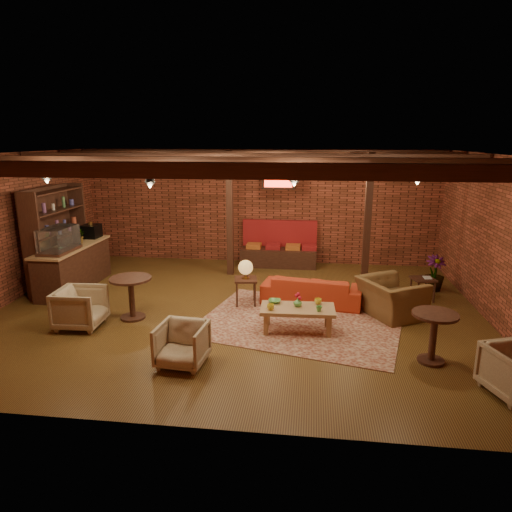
# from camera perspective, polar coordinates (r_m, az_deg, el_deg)

# --- Properties ---
(floor) EXTENTS (10.00, 10.00, 0.00)m
(floor) POSITION_cam_1_polar(r_m,az_deg,el_deg) (9.61, -2.39, -6.82)
(floor) COLOR #39210E
(floor) RESTS_ON ground
(ceiling) EXTENTS (10.00, 8.00, 0.02)m
(ceiling) POSITION_cam_1_polar(r_m,az_deg,el_deg) (8.96, -2.61, 12.61)
(ceiling) COLOR black
(ceiling) RESTS_ON wall_back
(wall_back) EXTENTS (10.00, 0.02, 3.20)m
(wall_back) POSITION_cam_1_polar(r_m,az_deg,el_deg) (13.05, 0.42, 6.17)
(wall_back) COLOR #5F2A1B
(wall_back) RESTS_ON ground
(wall_front) EXTENTS (10.00, 0.02, 3.20)m
(wall_front) POSITION_cam_1_polar(r_m,az_deg,el_deg) (5.40, -9.55, -6.28)
(wall_front) COLOR #5F2A1B
(wall_front) RESTS_ON ground
(wall_left) EXTENTS (0.02, 8.00, 3.20)m
(wall_left) POSITION_cam_1_polar(r_m,az_deg,el_deg) (11.12, -28.84, 2.89)
(wall_left) COLOR #5F2A1B
(wall_left) RESTS_ON ground
(wall_right) EXTENTS (0.02, 8.00, 3.20)m
(wall_right) POSITION_cam_1_polar(r_m,az_deg,el_deg) (9.68, 28.13, 1.49)
(wall_right) COLOR #5F2A1B
(wall_right) RESTS_ON ground
(ceiling_beams) EXTENTS (9.80, 6.40, 0.22)m
(ceiling_beams) POSITION_cam_1_polar(r_m,az_deg,el_deg) (8.96, -2.60, 11.84)
(ceiling_beams) COLOR black
(ceiling_beams) RESTS_ON ceiling
(ceiling_pipe) EXTENTS (9.60, 0.12, 0.12)m
(ceiling_pipe) POSITION_cam_1_polar(r_m,az_deg,el_deg) (10.55, -1.11, 11.01)
(ceiling_pipe) COLOR black
(ceiling_pipe) RESTS_ON ceiling
(post_left) EXTENTS (0.16, 0.16, 3.20)m
(post_left) POSITION_cam_1_polar(r_m,az_deg,el_deg) (11.77, -3.29, 5.23)
(post_left) COLOR black
(post_left) RESTS_ON ground
(post_right) EXTENTS (0.16, 0.16, 3.20)m
(post_right) POSITION_cam_1_polar(r_m,az_deg,el_deg) (11.07, 13.77, 4.24)
(post_right) COLOR black
(post_right) RESTS_ON ground
(service_counter) EXTENTS (0.80, 2.50, 1.60)m
(service_counter) POSITION_cam_1_polar(r_m,az_deg,el_deg) (11.63, -21.93, 0.04)
(service_counter) COLOR black
(service_counter) RESTS_ON ground
(plant_counter) EXTENTS (0.35, 0.39, 0.30)m
(plant_counter) POSITION_cam_1_polar(r_m,az_deg,el_deg) (11.66, -21.23, 2.27)
(plant_counter) COLOR #337F33
(plant_counter) RESTS_ON service_counter
(shelving_hutch) EXTENTS (0.52, 2.00, 2.40)m
(shelving_hutch) POSITION_cam_1_polar(r_m,az_deg,el_deg) (11.82, -23.58, 2.10)
(shelving_hutch) COLOR black
(shelving_hutch) RESTS_ON ground
(banquette) EXTENTS (2.10, 0.70, 1.00)m
(banquette) POSITION_cam_1_polar(r_m,az_deg,el_deg) (12.77, 2.85, 0.93)
(banquette) COLOR maroon
(banquette) RESTS_ON ground
(service_sign) EXTENTS (0.86, 0.06, 0.30)m
(service_sign) POSITION_cam_1_polar(r_m,az_deg,el_deg) (12.02, 2.80, 9.03)
(service_sign) COLOR #FF3219
(service_sign) RESTS_ON ceiling
(ceiling_spotlights) EXTENTS (6.40, 4.40, 0.28)m
(ceiling_spotlights) POSITION_cam_1_polar(r_m,az_deg,el_deg) (8.98, -2.58, 10.44)
(ceiling_spotlights) COLOR black
(ceiling_spotlights) RESTS_ON ceiling
(rug) EXTENTS (4.32, 3.67, 0.01)m
(rug) POSITION_cam_1_polar(r_m,az_deg,el_deg) (9.06, 5.52, -8.22)
(rug) COLOR maroon
(rug) RESTS_ON floor
(sofa) EXTENTS (2.23, 1.15, 0.62)m
(sofa) POSITION_cam_1_polar(r_m,az_deg,el_deg) (9.98, 7.00, -4.22)
(sofa) COLOR #AB2E17
(sofa) RESTS_ON floor
(coffee_table) EXTENTS (1.39, 0.73, 0.72)m
(coffee_table) POSITION_cam_1_polar(r_m,az_deg,el_deg) (8.53, 5.12, -6.73)
(coffee_table) COLOR #A9884F
(coffee_table) RESTS_ON floor
(side_table_lamp) EXTENTS (0.55, 0.55, 0.99)m
(side_table_lamp) POSITION_cam_1_polar(r_m,az_deg,el_deg) (9.72, -1.31, -1.87)
(side_table_lamp) COLOR black
(side_table_lamp) RESTS_ON floor
(round_table_left) EXTENTS (0.82, 0.82, 0.85)m
(round_table_left) POSITION_cam_1_polar(r_m,az_deg,el_deg) (9.35, -15.34, -4.23)
(round_table_left) COLOR black
(round_table_left) RESTS_ON floor
(armchair_a) EXTENTS (0.80, 0.85, 0.84)m
(armchair_a) POSITION_cam_1_polar(r_m,az_deg,el_deg) (9.29, -21.11, -5.83)
(armchair_a) COLOR beige
(armchair_a) RESTS_ON floor
(armchair_b) EXTENTS (0.79, 0.75, 0.75)m
(armchair_b) POSITION_cam_1_polar(r_m,az_deg,el_deg) (7.40, -9.25, -10.62)
(armchair_b) COLOR beige
(armchair_b) RESTS_ON floor
(armchair_right) EXTENTS (1.25, 1.40, 1.03)m
(armchair_right) POSITION_cam_1_polar(r_m,az_deg,el_deg) (9.54, 16.57, -4.32)
(armchair_right) COLOR brown
(armchair_right) RESTS_ON floor
(side_table_book) EXTENTS (0.55, 0.55, 0.54)m
(side_table_book) POSITION_cam_1_polar(r_m,az_deg,el_deg) (10.69, 20.17, -2.81)
(side_table_book) COLOR black
(side_table_book) RESTS_ON floor
(round_table_right) EXTENTS (0.71, 0.71, 0.84)m
(round_table_right) POSITION_cam_1_polar(r_m,az_deg,el_deg) (7.84, 21.35, -8.56)
(round_table_right) COLOR black
(round_table_right) RESTS_ON floor
(plant_tall) EXTENTS (1.67, 1.67, 2.50)m
(plant_tall) POSITION_cam_1_polar(r_m,az_deg,el_deg) (11.32, 21.80, 2.03)
(plant_tall) COLOR #4C7F4C
(plant_tall) RESTS_ON floor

